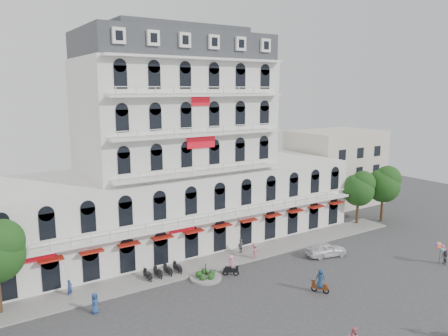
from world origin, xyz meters
TOP-DOWN VIEW (x-y plane):
  - ground at (0.00, 0.00)m, footprint 120.00×120.00m
  - sidewalk at (0.00, 9.00)m, footprint 53.00×4.00m
  - main_building at (0.00, 18.00)m, footprint 45.00×15.00m
  - flank_building_east at (30.00, 20.00)m, footprint 14.00×10.00m
  - traffic_island at (-3.00, 6.00)m, footprint 3.20×3.20m
  - parked_scooter_row at (-6.35, 8.80)m, footprint 4.40×1.80m
  - tree_east_inner at (24.05, 9.98)m, footprint 4.40×4.37m
  - tree_east_outer at (28.05, 8.98)m, footprint 4.65×4.65m
  - parked_car at (11.55, 3.76)m, footprint 4.96×2.96m
  - rider_east at (4.44, -2.34)m, footprint 1.07×1.52m
  - rider_center at (-0.44, 5.33)m, footprint 1.45×1.19m
  - pedestrian_left at (-14.28, 5.28)m, footprint 1.05×0.94m
  - pedestrian_mid at (3.74, 9.50)m, footprint 1.12×0.62m
  - pedestrian_right at (4.12, 7.41)m, footprint 1.38×1.04m
  - pedestrian_far at (-15.31, 9.50)m, footprint 0.70×0.63m
  - balloon_vendor at (20.26, -4.80)m, footprint 1.48×1.36m

SIDE VIEW (x-z plane):
  - ground at x=0.00m, z-range 0.00..0.00m
  - parked_scooter_row at x=-6.35m, z-range -0.55..0.55m
  - sidewalk at x=0.00m, z-range 0.00..0.16m
  - traffic_island at x=-3.00m, z-range -0.54..1.06m
  - parked_car at x=11.55m, z-range 0.00..1.58m
  - pedestrian_far at x=-15.31m, z-range 0.00..1.60m
  - pedestrian_left at x=-14.28m, z-range 0.00..1.80m
  - pedestrian_mid at x=3.74m, z-range 0.00..1.81m
  - pedestrian_right at x=4.12m, z-range 0.00..1.90m
  - rider_center at x=-0.44m, z-range 0.07..2.28m
  - rider_east at x=4.44m, z-range 0.02..2.36m
  - balloon_vendor at x=20.26m, z-range 0.04..2.49m
  - tree_east_inner at x=24.05m, z-range 1.43..9.00m
  - tree_east_outer at x=28.05m, z-range 1.52..9.58m
  - flank_building_east at x=30.00m, z-range 0.00..12.00m
  - main_building at x=0.00m, z-range -2.94..22.86m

